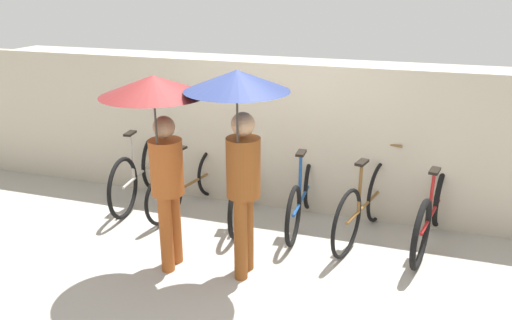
% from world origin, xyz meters
% --- Properties ---
extents(ground_plane, '(30.00, 30.00, 0.00)m').
position_xyz_m(ground_plane, '(0.00, 0.00, 0.00)').
color(ground_plane, '#9E998E').
extents(back_wall, '(11.61, 0.12, 1.84)m').
position_xyz_m(back_wall, '(0.00, 1.90, 0.92)').
color(back_wall, '#B2A893').
rests_on(back_wall, ground).
extents(parked_bicycle_0, '(0.44, 1.72, 1.00)m').
position_xyz_m(parked_bicycle_0, '(-1.81, 1.50, 0.40)').
color(parked_bicycle_0, black).
rests_on(parked_bicycle_0, ground).
extents(parked_bicycle_1, '(0.52, 1.66, 1.03)m').
position_xyz_m(parked_bicycle_1, '(-1.08, 1.50, 0.36)').
color(parked_bicycle_1, black).
rests_on(parked_bicycle_1, ground).
extents(parked_bicycle_2, '(0.45, 1.65, 1.09)m').
position_xyz_m(parked_bicycle_2, '(-0.36, 1.47, 0.36)').
color(parked_bicycle_2, black).
rests_on(parked_bicycle_2, ground).
extents(parked_bicycle_3, '(0.44, 1.68, 0.98)m').
position_xyz_m(parked_bicycle_3, '(0.36, 1.50, 0.36)').
color(parked_bicycle_3, black).
rests_on(parked_bicycle_3, ground).
extents(parked_bicycle_4, '(0.57, 1.70, 0.99)m').
position_xyz_m(parked_bicycle_4, '(1.09, 1.40, 0.39)').
color(parked_bicycle_4, black).
rests_on(parked_bicycle_4, ground).
extents(parked_bicycle_5, '(0.54, 1.79, 1.03)m').
position_xyz_m(parked_bicycle_5, '(1.81, 1.46, 0.38)').
color(parked_bicycle_5, black).
rests_on(parked_bicycle_5, ground).
extents(pedestrian_leading, '(0.95, 0.95, 1.98)m').
position_xyz_m(pedestrian_leading, '(-0.69, 0.09, 1.54)').
color(pedestrian_leading, '#9E4C1E').
rests_on(pedestrian_leading, ground).
extents(pedestrian_center, '(0.91, 0.91, 2.05)m').
position_xyz_m(pedestrian_center, '(0.06, 0.19, 1.57)').
color(pedestrian_center, brown).
rests_on(pedestrian_center, ground).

